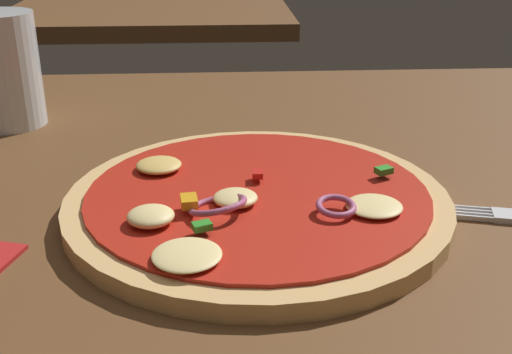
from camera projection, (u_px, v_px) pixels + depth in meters
The scene contains 4 objects.
dining_table at pixel (277, 219), 0.53m from camera, with size 1.13×0.86×0.04m.
pizza at pixel (256, 201), 0.50m from camera, with size 0.30×0.30×0.03m.
beer_glass at pixel (3, 77), 0.68m from camera, with size 0.08×0.08×0.12m.
background_table at pixel (151, 12), 1.53m from camera, with size 0.65×0.58×0.04m.
Camera 1 is at (-0.05, -0.47, 0.26)m, focal length 44.68 mm.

